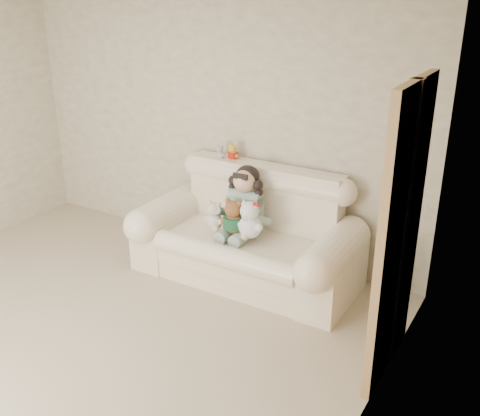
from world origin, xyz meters
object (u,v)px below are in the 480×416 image
(seated_child, at_px, (245,200))
(cream_teddy, at_px, (214,213))
(white_cat, at_px, (250,216))
(sofa, at_px, (246,228))
(brown_teddy, at_px, (234,214))

(seated_child, distance_m, cream_teddy, 0.31)
(seated_child, relative_size, white_cat, 1.58)
(seated_child, relative_size, cream_teddy, 2.06)
(seated_child, xyz_separation_m, cream_teddy, (-0.20, -0.22, -0.09))
(white_cat, relative_size, cream_teddy, 1.30)
(seated_child, bearing_deg, cream_teddy, -136.59)
(sofa, relative_size, white_cat, 4.97)
(brown_teddy, xyz_separation_m, white_cat, (0.17, -0.00, 0.02))
(sofa, height_order, brown_teddy, sofa)
(seated_child, xyz_separation_m, white_cat, (0.17, -0.21, -0.04))
(brown_teddy, bearing_deg, sofa, 76.24)
(white_cat, bearing_deg, cream_teddy, 164.32)
(brown_teddy, bearing_deg, white_cat, 7.46)
(sofa, bearing_deg, seated_child, 123.92)
(seated_child, xyz_separation_m, brown_teddy, (0.00, -0.20, -0.06))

